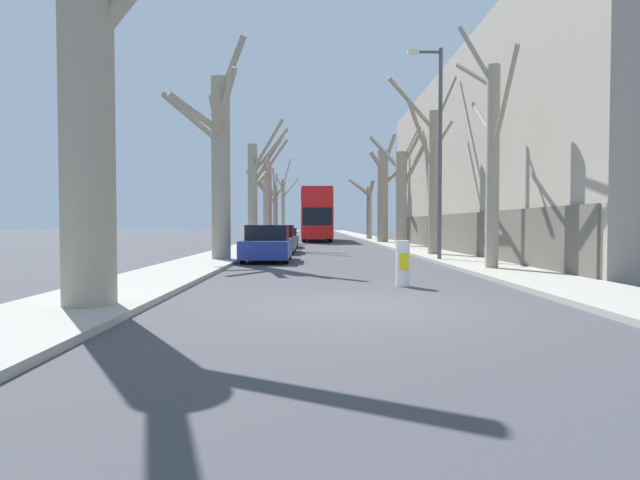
% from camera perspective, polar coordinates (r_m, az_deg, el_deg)
% --- Properties ---
extents(ground_plane, '(300.00, 300.00, 0.00)m').
position_cam_1_polar(ground_plane, '(9.17, 4.79, -7.62)').
color(ground_plane, '#424247').
extents(sidewalk_left, '(2.47, 120.00, 0.12)m').
position_cam_1_polar(sidewalk_left, '(59.17, -4.83, 0.38)').
color(sidewalk_left, '#A39E93').
rests_on(sidewalk_left, ground).
extents(sidewalk_right, '(2.47, 120.00, 0.12)m').
position_cam_1_polar(sidewalk_right, '(59.32, 4.96, 0.39)').
color(sidewalk_right, '#A39E93').
rests_on(sidewalk_right, ground).
extents(building_facade_right, '(10.08, 30.57, 10.16)m').
position_cam_1_polar(building_facade_right, '(30.12, 23.31, 8.45)').
color(building_facade_right, '#9E9384').
rests_on(building_facade_right, ground).
extents(street_tree_left_0, '(2.76, 3.60, 7.58)m').
position_cam_1_polar(street_tree_left_0, '(9.59, -24.82, 12.99)').
color(street_tree_left_0, gray).
rests_on(street_tree_left_0, ground).
extents(street_tree_left_1, '(3.89, 2.96, 8.81)m').
position_cam_1_polar(street_tree_left_1, '(20.57, -11.47, 9.09)').
color(street_tree_left_1, gray).
rests_on(street_tree_left_1, ground).
extents(street_tree_left_2, '(2.48, 3.27, 7.63)m').
position_cam_1_polar(street_tree_left_2, '(30.63, -7.39, 5.82)').
color(street_tree_left_2, gray).
rests_on(street_tree_left_2, ground).
extents(street_tree_left_3, '(3.65, 2.79, 8.68)m').
position_cam_1_polar(street_tree_left_3, '(42.18, -6.08, 4.91)').
color(street_tree_left_3, gray).
rests_on(street_tree_left_3, ground).
extents(street_tree_left_4, '(2.21, 2.10, 7.27)m').
position_cam_1_polar(street_tree_left_4, '(52.08, -5.17, 3.76)').
color(street_tree_left_4, gray).
rests_on(street_tree_left_4, ground).
extents(street_tree_left_5, '(3.22, 3.63, 9.70)m').
position_cam_1_polar(street_tree_left_5, '(63.85, -4.21, 4.20)').
color(street_tree_left_5, gray).
rests_on(street_tree_left_5, ground).
extents(street_tree_right_0, '(1.37, 4.92, 7.77)m').
position_cam_1_polar(street_tree_right_0, '(16.93, 19.02, 9.01)').
color(street_tree_right_0, gray).
rests_on(street_tree_right_0, ground).
extents(street_tree_right_1, '(3.91, 2.98, 8.77)m').
position_cam_1_polar(street_tree_right_1, '(24.08, 12.77, 7.56)').
color(street_tree_right_1, gray).
rests_on(street_tree_right_1, ground).
extents(street_tree_right_2, '(3.66, 2.76, 7.94)m').
position_cam_1_polar(street_tree_right_2, '(33.01, 9.32, 5.59)').
color(street_tree_right_2, gray).
rests_on(street_tree_right_2, ground).
extents(street_tree_right_3, '(3.80, 2.86, 8.55)m').
position_cam_1_polar(street_tree_right_3, '(40.00, 7.25, 5.42)').
color(street_tree_right_3, gray).
rests_on(street_tree_right_3, ground).
extents(street_tree_right_4, '(2.73, 4.46, 5.98)m').
position_cam_1_polar(street_tree_right_4, '(48.85, 5.58, 3.68)').
color(street_tree_right_4, gray).
rests_on(street_tree_right_4, ground).
extents(double_decker_bus, '(2.62, 11.98, 4.57)m').
position_cam_1_polar(double_decker_bus, '(45.55, -0.37, 3.15)').
color(double_decker_bus, red).
rests_on(double_decker_bus, ground).
extents(parked_car_0, '(1.86, 4.05, 1.48)m').
position_cam_1_polar(parked_car_0, '(20.37, -6.03, -0.49)').
color(parked_car_0, navy).
rests_on(parked_car_0, ground).
extents(parked_car_1, '(1.81, 4.58, 1.47)m').
position_cam_1_polar(parked_car_1, '(26.43, -4.82, 0.02)').
color(parked_car_1, '#4C5156').
rests_on(parked_car_1, ground).
extents(parked_car_2, '(1.70, 4.35, 1.27)m').
position_cam_1_polar(parked_car_2, '(32.35, -4.09, 0.21)').
color(parked_car_2, '#4C5156').
rests_on(parked_car_2, ground).
extents(lamp_post, '(1.40, 0.20, 8.50)m').
position_cam_1_polar(lamp_post, '(20.80, 13.31, 10.63)').
color(lamp_post, '#4C4F54').
rests_on(lamp_post, ground).
extents(traffic_bollard, '(0.34, 0.35, 1.11)m').
position_cam_1_polar(traffic_bollard, '(12.25, 9.42, -2.64)').
color(traffic_bollard, white).
rests_on(traffic_bollard, ground).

